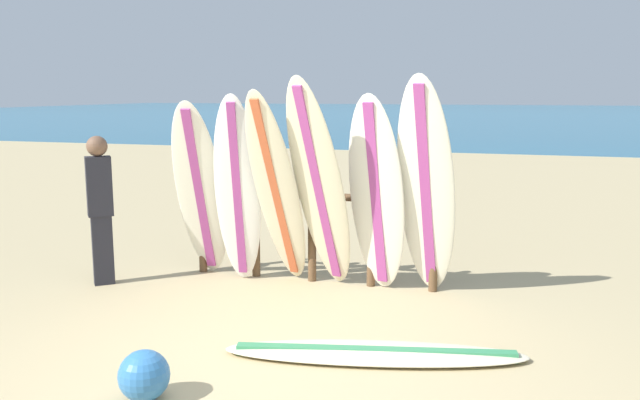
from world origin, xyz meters
TOP-DOWN VIEW (x-y plane):
  - ground_plane at (0.00, 0.00)m, footprint 120.00×120.00m
  - ocean_water at (0.00, 58.00)m, footprint 120.00×80.00m
  - surfboard_rack at (-0.33, 2.41)m, footprint 2.71×0.09m
  - surfboard_leaning_far_left at (-1.49, 2.10)m, footprint 0.64×0.87m
  - surfboard_leaning_left at (-1.04, 2.06)m, footprint 0.58×0.63m
  - surfboard_leaning_center_left at (-0.58, 2.01)m, footprint 0.58×1.06m
  - surfboard_leaning_center at (-0.12, 2.00)m, footprint 0.71×1.06m
  - surfboard_leaning_center_right at (0.42, 2.15)m, footprint 0.66×0.66m
  - surfboard_leaning_right at (0.92, 2.15)m, footprint 0.67×0.84m
  - surfboard_lying_on_sand at (0.75, 0.58)m, footprint 2.41×1.00m
  - beachgoer_standing at (-2.43, 1.67)m, footprint 0.30×0.29m
  - small_boat_offshore at (-9.68, 30.91)m, footprint 1.98×2.01m
  - beach_ball at (-0.58, -0.55)m, footprint 0.34×0.34m

SIDE VIEW (x-z plane):
  - ground_plane at x=0.00m, z-range 0.00..0.00m
  - ocean_water at x=0.00m, z-range 0.00..0.01m
  - surfboard_lying_on_sand at x=0.75m, z-range -0.01..0.08m
  - beach_ball at x=-0.58m, z-range 0.00..0.34m
  - small_boat_offshore at x=-9.68m, z-range -0.10..0.61m
  - surfboard_rack at x=-0.33m, z-range 0.11..1.20m
  - beachgoer_standing at x=-2.43m, z-range 0.08..1.66m
  - surfboard_leaning_far_left at x=-1.49m, z-range 0.00..1.96m
  - surfboard_leaning_left at x=-1.04m, z-range 0.00..2.03m
  - surfboard_leaning_center_right at x=0.42m, z-range 0.00..2.03m
  - surfboard_leaning_center_left at x=-0.58m, z-range 0.00..2.08m
  - surfboard_leaning_center at x=-0.12m, z-range 0.00..2.20m
  - surfboard_leaning_right at x=0.92m, z-range 0.00..2.21m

